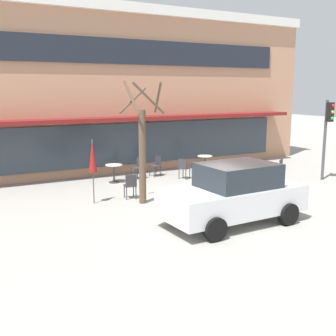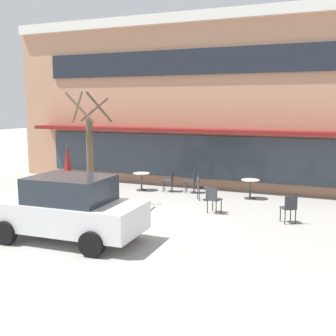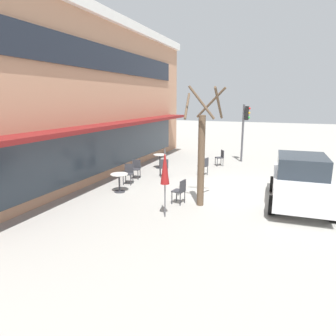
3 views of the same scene
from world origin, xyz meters
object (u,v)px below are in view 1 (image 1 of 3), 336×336
object	(u,v)px
cafe_chair_5	(278,167)
parked_sedan	(234,194)
cafe_table_near_wall	(114,170)
cafe_chair_0	(227,172)
patio_umbrella_green_folded	(93,156)
cafe_table_streetside	(205,161)
cafe_chair_4	(156,164)
cafe_chair_1	(138,167)
cafe_chair_2	(131,184)
cafe_chair_3	(184,167)
traffic_light_pole	(327,126)
street_tree	(143,148)

from	to	relation	value
cafe_chair_5	parked_sedan	world-z (taller)	parked_sedan
cafe_table_near_wall	cafe_chair_0	xyz separation A→B (m)	(3.92, -2.49, 0.01)
patio_umbrella_green_folded	parked_sedan	world-z (taller)	patio_umbrella_green_folded
cafe_table_streetside	cafe_chair_4	world-z (taller)	cafe_chair_4
cafe_chair_1	cafe_chair_5	world-z (taller)	same
cafe_chair_0	cafe_chair_5	world-z (taller)	same
patio_umbrella_green_folded	cafe_chair_5	size ratio (longest dim) A/B	2.47
patio_umbrella_green_folded	cafe_chair_2	distance (m)	1.74
cafe_chair_0	parked_sedan	bearing A→B (deg)	-123.78
cafe_table_streetside	cafe_chair_2	size ratio (longest dim) A/B	0.85
cafe_chair_1	cafe_chair_5	distance (m)	6.05
cafe_table_near_wall	cafe_chair_2	xyz separation A→B (m)	(-0.44, -2.77, 0.01)
cafe_chair_3	cafe_chair_0	bearing A→B (deg)	-59.85
traffic_light_pole	cafe_chair_4	bearing A→B (deg)	144.85
cafe_chair_0	parked_sedan	size ratio (longest dim) A/B	0.21
cafe_chair_2	cafe_chair_3	bearing A→B (deg)	30.96
cafe_table_streetside	traffic_light_pole	distance (m)	5.58
patio_umbrella_green_folded	cafe_chair_3	world-z (taller)	patio_umbrella_green_folded
cafe_chair_3	parked_sedan	distance (m)	6.26
cafe_chair_5	street_tree	world-z (taller)	street_tree
cafe_table_streetside	parked_sedan	bearing A→B (deg)	-117.07
cafe_table_streetside	street_tree	world-z (taller)	street_tree
patio_umbrella_green_folded	street_tree	distance (m)	1.70
cafe_table_near_wall	cafe_table_streetside	bearing A→B (deg)	2.29
cafe_chair_2	cafe_chair_3	distance (m)	3.91
cafe_chair_2	parked_sedan	size ratio (longest dim) A/B	0.21
cafe_chair_1	parked_sedan	xyz separation A→B (m)	(-0.12, -6.98, 0.35)
cafe_chair_2	parked_sedan	xyz separation A→B (m)	(1.53, -3.97, 0.35)
cafe_chair_2	cafe_chair_5	xyz separation A→B (m)	(6.88, -0.01, 0.00)
parked_sedan	cafe_chair_3	bearing A→B (deg)	73.03
cafe_chair_0	cafe_chair_4	size ratio (longest dim) A/B	1.00
cafe_table_near_wall	cafe_chair_1	world-z (taller)	cafe_chair_1
cafe_table_near_wall	cafe_chair_2	bearing A→B (deg)	-99.10
cafe_chair_3	cafe_chair_4	bearing A→B (deg)	123.91
cafe_chair_2	parked_sedan	distance (m)	4.27
cafe_chair_2	parked_sedan	bearing A→B (deg)	-68.91
cafe_table_near_wall	parked_sedan	xyz separation A→B (m)	(1.09, -6.73, 0.36)
cafe_chair_2	cafe_chair_4	size ratio (longest dim) A/B	1.00
cafe_chair_0	cafe_chair_3	bearing A→B (deg)	120.15
cafe_chair_0	cafe_chair_3	xyz separation A→B (m)	(-1.01, 1.74, 0.00)
cafe_chair_4	parked_sedan	world-z (taller)	parked_sedan
cafe_chair_0	street_tree	distance (m)	4.54
cafe_chair_1	cafe_chair_4	world-z (taller)	same
cafe_table_near_wall	cafe_chair_5	bearing A→B (deg)	-23.34
cafe_chair_3	traffic_light_pole	bearing A→B (deg)	-30.55
cafe_chair_2	cafe_chair_4	world-z (taller)	same
patio_umbrella_green_folded	traffic_light_pole	xyz separation A→B (m)	(9.87, -1.09, 0.67)
cafe_chair_0	street_tree	xyz separation A→B (m)	(-4.21, -0.99, 1.38)
cafe_chair_5	parked_sedan	bearing A→B (deg)	-143.55
cafe_chair_2	cafe_table_streetside	bearing A→B (deg)	30.22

